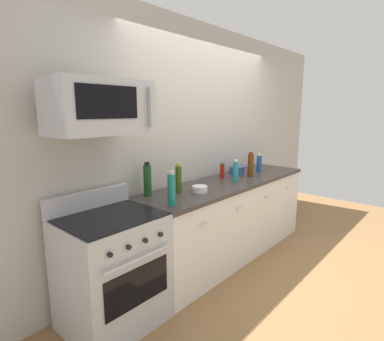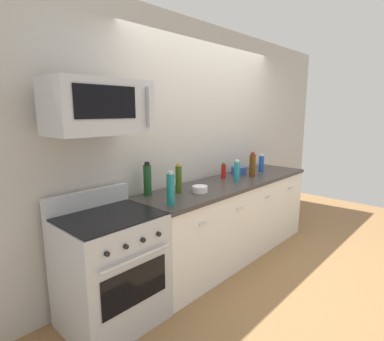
# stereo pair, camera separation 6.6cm
# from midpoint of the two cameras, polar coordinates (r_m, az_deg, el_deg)

# --- Properties ---
(ground_plane) EXTENTS (6.75, 6.75, 0.00)m
(ground_plane) POSITION_cam_midpoint_polar(r_m,az_deg,el_deg) (3.94, 7.41, -15.04)
(ground_plane) COLOR olive
(back_wall) EXTENTS (5.63, 0.10, 2.70)m
(back_wall) POSITION_cam_midpoint_polar(r_m,az_deg,el_deg) (3.81, 2.86, 5.33)
(back_wall) COLOR #B7B2A8
(back_wall) RESTS_ON ground_plane
(counter_unit) EXTENTS (2.54, 0.66, 0.92)m
(counter_unit) POSITION_cam_midpoint_polar(r_m,az_deg,el_deg) (3.77, 7.60, -8.74)
(counter_unit) COLOR silver
(counter_unit) RESTS_ON ground_plane
(range_oven) EXTENTS (0.76, 0.69, 1.07)m
(range_oven) POSITION_cam_midpoint_polar(r_m,az_deg,el_deg) (2.70, -14.00, -17.11)
(range_oven) COLOR #B7BABF
(range_oven) RESTS_ON ground_plane
(microwave) EXTENTS (0.74, 0.44, 0.40)m
(microwave) POSITION_cam_midpoint_polar(r_m,az_deg,el_deg) (2.43, -16.02, 11.15)
(microwave) COLOR #B7BABF
(bottle_hot_sauce_red) EXTENTS (0.05, 0.05, 0.19)m
(bottle_hot_sauce_red) POSITION_cam_midpoint_polar(r_m,az_deg,el_deg) (3.74, 6.33, -0.10)
(bottle_hot_sauce_red) COLOR #B21914
(bottle_hot_sauce_red) RESTS_ON countertop_slab
(bottle_sparkling_teal) EXTENTS (0.07, 0.07, 0.30)m
(bottle_sparkling_teal) POSITION_cam_midpoint_polar(r_m,az_deg,el_deg) (2.67, -3.26, -3.44)
(bottle_sparkling_teal) COLOR #197F7A
(bottle_sparkling_teal) RESTS_ON countertop_slab
(bottle_soda_blue) EXTENTS (0.07, 0.07, 0.24)m
(bottle_soda_blue) POSITION_cam_midpoint_polar(r_m,az_deg,el_deg) (4.21, 13.09, 1.25)
(bottle_soda_blue) COLOR #1E4CA5
(bottle_soda_blue) RESTS_ON countertop_slab
(bottle_dish_soap) EXTENTS (0.06, 0.06, 0.25)m
(bottle_dish_soap) POSITION_cam_midpoint_polar(r_m,az_deg,el_deg) (3.60, 8.77, -0.12)
(bottle_dish_soap) COLOR teal
(bottle_dish_soap) RESTS_ON countertop_slab
(bottle_olive_oil) EXTENTS (0.06, 0.06, 0.30)m
(bottle_olive_oil) POSITION_cam_midpoint_polar(r_m,az_deg,el_deg) (3.07, -1.86, -1.55)
(bottle_olive_oil) COLOR #385114
(bottle_olive_oil) RESTS_ON countertop_slab
(bottle_wine_amber) EXTENTS (0.07, 0.07, 0.30)m
(bottle_wine_amber) POSITION_cam_midpoint_polar(r_m,az_deg,el_deg) (3.88, 11.54, 0.95)
(bottle_wine_amber) COLOR #59330F
(bottle_wine_amber) RESTS_ON countertop_slab
(bottle_wine_green) EXTENTS (0.08, 0.08, 0.33)m
(bottle_wine_green) POSITION_cam_midpoint_polar(r_m,az_deg,el_deg) (2.99, -7.58, -1.69)
(bottle_wine_green) COLOR #19471E
(bottle_wine_green) RESTS_ON countertop_slab
(bowl_blue_mixing) EXTENTS (0.19, 0.19, 0.09)m
(bowl_blue_mixing) POSITION_cam_midpoint_polar(r_m,az_deg,el_deg) (4.04, 9.06, 0.08)
(bowl_blue_mixing) COLOR #2D519E
(bowl_blue_mixing) RESTS_ON countertop_slab
(bowl_white_ceramic) EXTENTS (0.15, 0.15, 0.06)m
(bowl_white_ceramic) POSITION_cam_midpoint_polar(r_m,az_deg,el_deg) (3.10, 2.08, -3.42)
(bowl_white_ceramic) COLOR white
(bowl_white_ceramic) RESTS_ON countertop_slab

